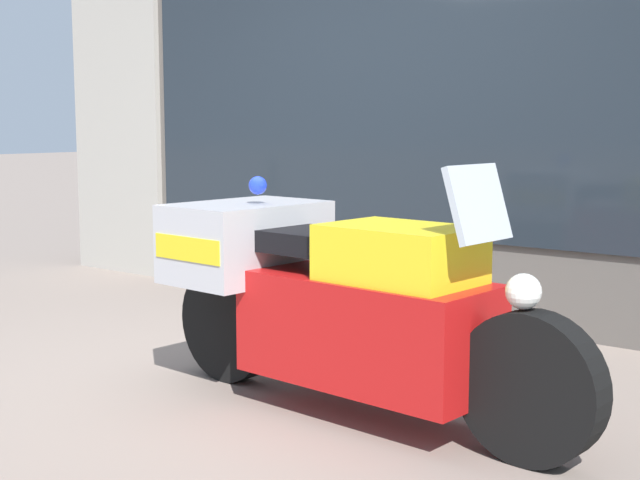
{
  "coord_description": "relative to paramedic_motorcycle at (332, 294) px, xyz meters",
  "views": [
    {
      "loc": [
        3.27,
        -3.3,
        1.31
      ],
      "look_at": [
        0.4,
        0.37,
        0.7
      ],
      "focal_mm": 50.0,
      "sensor_mm": 36.0,
      "label": 1
    }
  ],
  "objects": [
    {
      "name": "window_display",
      "position": [
        -0.39,
        2.15,
        -0.04
      ],
      "size": [
        5.44,
        0.3,
        2.12
      ],
      "color": "slate",
      "rests_on": "ground"
    },
    {
      "name": "ground_plane",
      "position": [
        -0.85,
        0.12,
        -0.54
      ],
      "size": [
        60.0,
        60.0,
        0.0
      ],
      "primitive_type": "plane",
      "color": "gray"
    },
    {
      "name": "shop_building",
      "position": [
        -1.34,
        2.12,
        1.29
      ],
      "size": [
        6.97,
        0.55,
        3.63
      ],
      "color": "#56514C",
      "rests_on": "ground"
    },
    {
      "name": "paramedic_motorcycle",
      "position": [
        0.0,
        0.0,
        0.0
      ],
      "size": [
        2.31,
        0.8,
        1.15
      ],
      "rotation": [
        0.0,
        0.0,
        -0.07
      ],
      "color": "black",
      "rests_on": "ground"
    }
  ]
}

